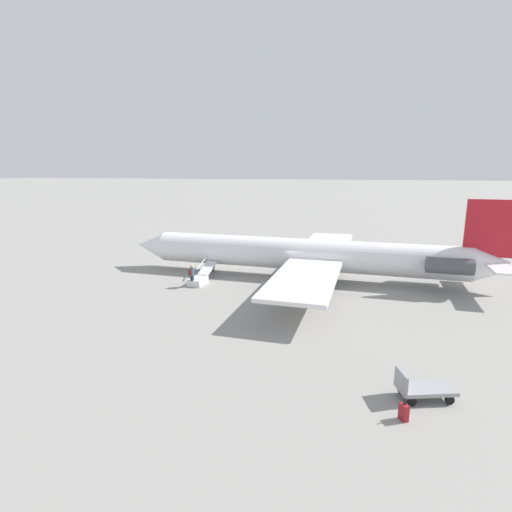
{
  "coord_description": "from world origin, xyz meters",
  "views": [
    {
      "loc": [
        -3.29,
        32.66,
        9.09
      ],
      "look_at": [
        3.89,
        0.58,
        1.83
      ],
      "focal_mm": 28.0,
      "sensor_mm": 36.0,
      "label": 1
    }
  ],
  "objects_px": {
    "boarding_stairs": "(200,278)",
    "suitcase": "(404,412)",
    "passenger": "(192,274)",
    "airplane_main": "(314,255)",
    "luggage_cart": "(423,388)"
  },
  "relations": [
    {
      "from": "airplane_main",
      "to": "boarding_stairs",
      "type": "distance_m",
      "value": 9.62
    },
    {
      "from": "boarding_stairs",
      "to": "passenger",
      "type": "height_order",
      "value": "passenger"
    },
    {
      "from": "passenger",
      "to": "suitcase",
      "type": "distance_m",
      "value": 19.88
    },
    {
      "from": "passenger",
      "to": "suitcase",
      "type": "bearing_deg",
      "value": -131.94
    },
    {
      "from": "luggage_cart",
      "to": "suitcase",
      "type": "bearing_deg",
      "value": 43.88
    },
    {
      "from": "passenger",
      "to": "luggage_cart",
      "type": "xyz_separation_m",
      "value": [
        -14.79,
        12.59,
        -0.54
      ]
    },
    {
      "from": "passenger",
      "to": "suitcase",
      "type": "relative_size",
      "value": 1.98
    },
    {
      "from": "airplane_main",
      "to": "suitcase",
      "type": "height_order",
      "value": "airplane_main"
    },
    {
      "from": "airplane_main",
      "to": "passenger",
      "type": "xyz_separation_m",
      "value": [
        9.1,
        4.44,
        -1.06
      ]
    },
    {
      "from": "airplane_main",
      "to": "luggage_cart",
      "type": "relative_size",
      "value": 13.21
    },
    {
      "from": "boarding_stairs",
      "to": "suitcase",
      "type": "height_order",
      "value": "boarding_stairs"
    },
    {
      "from": "luggage_cart",
      "to": "suitcase",
      "type": "xyz_separation_m",
      "value": [
        0.92,
        1.64,
        -0.13
      ]
    },
    {
      "from": "passenger",
      "to": "airplane_main",
      "type": "bearing_deg",
      "value": -60.21
    },
    {
      "from": "boarding_stairs",
      "to": "luggage_cart",
      "type": "distance_m",
      "value": 20.05
    },
    {
      "from": "airplane_main",
      "to": "luggage_cart",
      "type": "xyz_separation_m",
      "value": [
        -5.7,
        17.03,
        -1.6
      ]
    }
  ]
}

